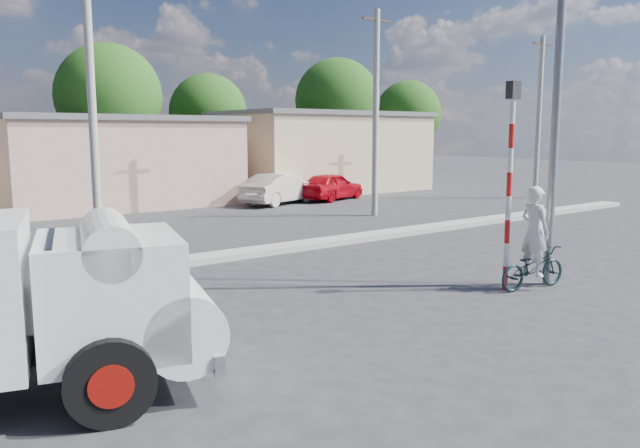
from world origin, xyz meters
TOP-DOWN VIEW (x-y plane):
  - ground_plane at (0.00, 0.00)m, footprint 120.00×120.00m
  - median at (0.00, 8.00)m, footprint 40.00×0.80m
  - bicycle at (3.69, 1.17)m, footprint 1.84×0.87m
  - cyclist at (3.69, 1.17)m, footprint 0.56×0.76m
  - car_cream at (8.24, 17.71)m, footprint 4.56×2.92m
  - car_red at (11.22, 17.60)m, footprint 4.30×2.76m
  - traffic_pole at (3.20, 1.50)m, footprint 0.28×0.18m
  - streetlight at (4.14, 1.20)m, footprint 2.34×0.22m
  - building_row at (1.10, 22.00)m, footprint 37.80×7.30m
  - tree_row at (7.45, 28.53)m, footprint 51.24×7.43m
  - utility_poles at (3.25, 12.00)m, footprint 35.40×0.24m

SIDE VIEW (x-z plane):
  - ground_plane at x=0.00m, z-range 0.00..0.00m
  - median at x=0.00m, z-range 0.00..0.16m
  - bicycle at x=3.69m, z-range 0.00..0.93m
  - car_red at x=11.22m, z-range 0.00..1.36m
  - car_cream at x=8.24m, z-range 0.00..1.42m
  - cyclist at x=3.69m, z-range 0.00..1.91m
  - building_row at x=1.10m, z-range -0.09..4.35m
  - traffic_pole at x=3.20m, z-range 0.41..4.77m
  - utility_poles at x=3.25m, z-range 0.07..8.07m
  - tree_row at x=7.45m, z-range 0.75..9.17m
  - streetlight at x=4.14m, z-range 0.46..9.46m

